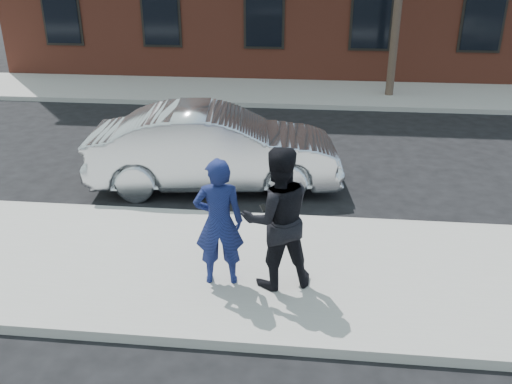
# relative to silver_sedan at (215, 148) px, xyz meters

# --- Properties ---
(ground) EXTENTS (100.00, 100.00, 0.00)m
(ground) POSITION_rel_silver_sedan_xyz_m (-0.03, -3.11, -0.84)
(ground) COLOR black
(ground) RESTS_ON ground
(near_sidewalk) EXTENTS (50.00, 3.50, 0.15)m
(near_sidewalk) POSITION_rel_silver_sedan_xyz_m (-0.03, -3.36, -0.76)
(near_sidewalk) COLOR gray
(near_sidewalk) RESTS_ON ground
(near_curb) EXTENTS (50.00, 0.10, 0.15)m
(near_curb) POSITION_rel_silver_sedan_xyz_m (-0.03, -1.56, -0.76)
(near_curb) COLOR #999691
(near_curb) RESTS_ON ground
(far_sidewalk) EXTENTS (50.00, 3.50, 0.15)m
(far_sidewalk) POSITION_rel_silver_sedan_xyz_m (-0.03, 8.14, -0.76)
(far_sidewalk) COLOR gray
(far_sidewalk) RESTS_ON ground
(far_curb) EXTENTS (50.00, 0.10, 0.15)m
(far_curb) POSITION_rel_silver_sedan_xyz_m (-0.03, 6.34, -0.76)
(far_curb) COLOR #999691
(far_curb) RESTS_ON ground
(silver_sedan) EXTENTS (5.27, 2.39, 1.68)m
(silver_sedan) POSITION_rel_silver_sedan_xyz_m (0.00, 0.00, 0.00)
(silver_sedan) COLOR #B7BABF
(silver_sedan) RESTS_ON ground
(man_hoodie) EXTENTS (0.75, 0.55, 1.89)m
(man_hoodie) POSITION_rel_silver_sedan_xyz_m (0.73, -3.77, 0.26)
(man_hoodie) COLOR navy
(man_hoodie) RESTS_ON near_sidewalk
(man_peacoat) EXTENTS (1.21, 1.07, 2.07)m
(man_peacoat) POSITION_rel_silver_sedan_xyz_m (1.54, -3.74, 0.35)
(man_peacoat) COLOR black
(man_peacoat) RESTS_ON near_sidewalk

